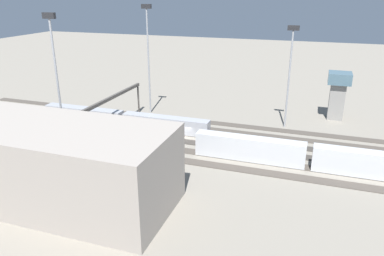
% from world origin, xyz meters
% --- Properties ---
extents(ground_plane, '(400.00, 400.00, 0.00)m').
position_xyz_m(ground_plane, '(0.00, 0.00, 0.00)').
color(ground_plane, gray).
extents(track_bed_0, '(140.00, 2.80, 0.12)m').
position_xyz_m(track_bed_0, '(0.00, -12.50, 0.06)').
color(track_bed_0, '#4C443D').
rests_on(track_bed_0, ground_plane).
extents(track_bed_1, '(140.00, 2.80, 0.12)m').
position_xyz_m(track_bed_1, '(0.00, -7.50, 0.06)').
color(track_bed_1, '#4C443D').
rests_on(track_bed_1, ground_plane).
extents(track_bed_2, '(140.00, 2.80, 0.12)m').
position_xyz_m(track_bed_2, '(0.00, -2.50, 0.06)').
color(track_bed_2, '#3D3833').
rests_on(track_bed_2, ground_plane).
extents(track_bed_3, '(140.00, 2.80, 0.12)m').
position_xyz_m(track_bed_3, '(0.00, 2.50, 0.06)').
color(track_bed_3, '#3D3833').
rests_on(track_bed_3, ground_plane).
extents(track_bed_4, '(140.00, 2.80, 0.12)m').
position_xyz_m(track_bed_4, '(0.00, 7.50, 0.06)').
color(track_bed_4, '#4C443D').
rests_on(track_bed_4, ground_plane).
extents(track_bed_5, '(140.00, 2.80, 0.12)m').
position_xyz_m(track_bed_5, '(0.00, 12.50, 0.06)').
color(track_bed_5, '#4C443D').
rests_on(track_bed_5, ground_plane).
extents(train_on_track_4, '(47.20, 3.00, 5.00)m').
position_xyz_m(train_on_track_4, '(-29.01, 7.50, 2.62)').
color(train_on_track_4, silver).
rests_on(train_on_track_4, ground_plane).
extents(train_on_track_2, '(47.20, 3.00, 3.80)m').
position_xyz_m(train_on_track_2, '(18.50, -2.50, 2.02)').
color(train_on_track_2, '#A8AAB2').
rests_on(train_on_track_2, ground_plane).
extents(light_mast_0, '(2.80, 0.70, 26.05)m').
position_xyz_m(light_mast_0, '(-22.10, -15.61, 16.70)').
color(light_mast_0, '#9EA0A5').
rests_on(light_mast_0, ground_plane).
extents(light_mast_1, '(2.80, 0.70, 29.84)m').
position_xyz_m(light_mast_1, '(22.85, 16.16, 18.76)').
color(light_mast_1, '#9EA0A5').
rests_on(light_mast_1, ground_plane).
extents(light_mast_2, '(2.80, 0.70, 30.51)m').
position_xyz_m(light_mast_2, '(16.71, -15.56, 19.13)').
color(light_mast_2, '#9EA0A5').
rests_on(light_mast_2, ground_plane).
extents(signal_gantry, '(0.70, 30.00, 8.80)m').
position_xyz_m(signal_gantry, '(20.02, 0.00, 7.55)').
color(signal_gantry, '#4C4742').
rests_on(signal_gantry, ground_plane).
extents(maintenance_shed, '(51.72, 17.36, 13.42)m').
position_xyz_m(maintenance_shed, '(17.09, 33.74, 6.71)').
color(maintenance_shed, '#9E9389').
rests_on(maintenance_shed, ground_plane).
extents(control_tower, '(6.00, 6.00, 13.11)m').
position_xyz_m(control_tower, '(-34.70, -27.25, 7.68)').
color(control_tower, gray).
rests_on(control_tower, ground_plane).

